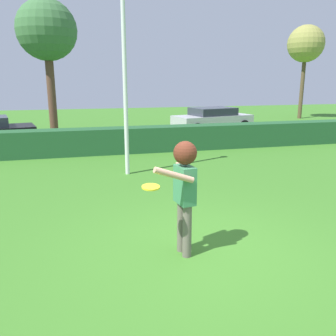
{
  "coord_description": "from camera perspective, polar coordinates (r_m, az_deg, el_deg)",
  "views": [
    {
      "loc": [
        -1.82,
        -4.83,
        2.66
      ],
      "look_at": [
        -0.29,
        1.03,
        1.15
      ],
      "focal_mm": 37.72,
      "sensor_mm": 36.0,
      "label": 1
    }
  ],
  "objects": [
    {
      "name": "ground_plane",
      "position": [
        5.81,
        5.51,
        -13.32
      ],
      "size": [
        60.0,
        60.0,
        0.0
      ],
      "primitive_type": "plane",
      "color": "#3B7725"
    },
    {
      "name": "person",
      "position": [
        5.31,
        2.64,
        -2.46
      ],
      "size": [
        0.73,
        0.64,
        1.8
      ],
      "color": "#685E55",
      "rests_on": "ground"
    },
    {
      "name": "frisbee",
      "position": [
        4.9,
        -2.8,
        -3.08
      ],
      "size": [
        0.26,
        0.26,
        0.04
      ],
      "color": "yellow"
    },
    {
      "name": "lamppost",
      "position": [
        10.03,
        -7.03,
        15.79
      ],
      "size": [
        0.24,
        0.24,
        5.36
      ],
      "color": "silver",
      "rests_on": "ground"
    },
    {
      "name": "hedge_row",
      "position": [
        13.42,
        -6.66,
        4.53
      ],
      "size": [
        24.95,
        0.9,
        0.94
      ],
      "primitive_type": "cube",
      "color": "#22532C",
      "rests_on": "ground"
    },
    {
      "name": "parked_car_silver",
      "position": [
        19.13,
        7.21,
        7.99
      ],
      "size": [
        4.47,
        2.58,
        1.25
      ],
      "color": "#B7B7BC",
      "rests_on": "ground"
    },
    {
      "name": "birch_tree",
      "position": [
        17.38,
        -19.01,
        20.08
      ],
      "size": [
        2.63,
        2.63,
        6.11
      ],
      "color": "brown",
      "rests_on": "ground"
    },
    {
      "name": "bare_elm_tree",
      "position": [
        27.17,
        21.38,
        18.08
      ],
      "size": [
        2.47,
        2.47,
        6.31
      ],
      "color": "brown",
      "rests_on": "ground"
    }
  ]
}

